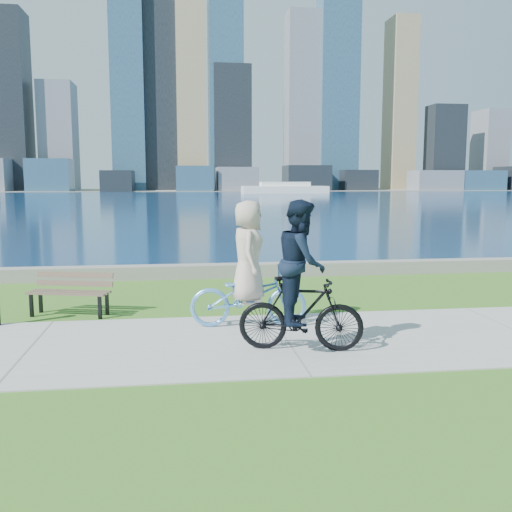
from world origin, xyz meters
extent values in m
plane|color=#32651A|center=(0.00, 0.00, 0.00)|extent=(320.00, 320.00, 0.00)
cube|color=#9C9B97|center=(0.00, 0.00, 0.01)|extent=(80.00, 3.50, 0.02)
cube|color=slate|center=(0.00, 6.20, 0.17)|extent=(90.00, 0.50, 0.35)
cube|color=#0C2B50|center=(0.00, 72.00, 0.00)|extent=(320.00, 131.00, 0.01)
cube|color=gray|center=(0.00, 130.00, 0.06)|extent=(320.00, 30.00, 0.12)
cube|color=navy|center=(-28.89, 119.53, 3.50)|extent=(9.07, 7.00, 6.99)
cube|color=black|center=(-14.63, 119.62, 2.27)|extent=(6.65, 9.94, 4.54)
cube|color=navy|center=(1.97, 119.69, 2.77)|extent=(8.06, 8.43, 5.55)
cube|color=slate|center=(11.61, 121.15, 2.67)|extent=(9.01, 9.39, 5.34)
cube|color=black|center=(27.61, 120.40, 2.89)|extent=(9.97, 8.27, 5.78)
cube|color=black|center=(40.24, 122.77, 2.41)|extent=(7.99, 8.61, 4.82)
cube|color=slate|center=(58.23, 119.26, 2.35)|extent=(10.88, 7.37, 4.70)
cube|color=navy|center=(68.43, 120.01, 2.35)|extent=(11.89, 8.67, 4.70)
cube|color=black|center=(-37.80, 128.09, 19.72)|extent=(6.43, 9.17, 39.45)
cube|color=slate|center=(-28.82, 130.42, 12.30)|extent=(7.62, 9.39, 24.59)
cube|color=navy|center=(-12.72, 131.15, 31.10)|extent=(7.49, 10.16, 62.20)
cube|color=#927F59|center=(1.76, 130.33, 22.08)|extent=(6.74, 7.19, 44.17)
cube|color=black|center=(11.36, 130.43, 14.62)|extent=(8.82, 8.20, 29.24)
cube|color=slate|center=(28.88, 127.81, 20.74)|extent=(9.28, 6.94, 41.48)
cube|color=navy|center=(36.41, 127.01, 27.66)|extent=(9.10, 7.09, 55.33)
cube|color=#927F59|center=(54.19, 132.45, 21.14)|extent=(6.05, 8.46, 42.29)
cube|color=black|center=(64.91, 128.81, 10.46)|extent=(8.36, 6.22, 20.93)
cube|color=slate|center=(78.91, 132.30, 10.18)|extent=(6.20, 8.94, 20.35)
cube|color=black|center=(-6.00, 132.00, 38.00)|extent=(9.00, 9.00, 76.00)
cube|color=navy|center=(10.00, 131.00, 32.00)|extent=(8.00, 8.00, 64.00)
cube|color=white|center=(18.09, 96.50, 0.68)|extent=(15.96, 4.56, 1.37)
cube|color=white|center=(18.09, 96.50, 1.77)|extent=(9.12, 3.42, 0.80)
cube|color=black|center=(-4.49, 2.27, 0.22)|extent=(0.07, 0.07, 0.44)
cube|color=black|center=(-3.18, 1.91, 0.22)|extent=(0.07, 0.07, 0.44)
cube|color=black|center=(-4.39, 2.60, 0.22)|extent=(0.07, 0.07, 0.44)
cube|color=black|center=(-3.08, 2.25, 0.22)|extent=(0.07, 0.07, 0.44)
cube|color=brown|center=(-3.83, 2.09, 0.46)|extent=(1.52, 0.50, 0.04)
cube|color=brown|center=(-3.79, 2.24, 0.46)|extent=(1.52, 0.50, 0.04)
cube|color=brown|center=(-3.75, 2.39, 0.46)|extent=(1.52, 0.50, 0.04)
cube|color=brown|center=(-3.72, 2.50, 0.58)|extent=(1.51, 0.47, 0.11)
cube|color=brown|center=(-3.71, 2.53, 0.75)|extent=(1.51, 0.47, 0.11)
imported|color=#5FA5E8|center=(-0.50, 0.94, 0.56)|extent=(0.92, 2.11, 1.07)
imported|color=beige|center=(-0.50, 0.94, 1.34)|extent=(0.66, 0.93, 1.79)
imported|color=black|center=(0.11, -0.58, 0.59)|extent=(0.98, 1.95, 1.13)
imported|color=black|center=(0.11, -0.58, 1.37)|extent=(0.89, 1.03, 1.85)
camera|label=1|loc=(-1.69, -8.79, 2.59)|focal=40.00mm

